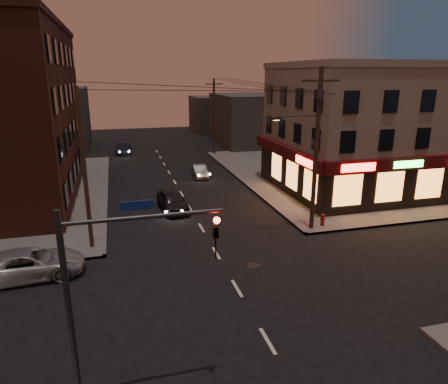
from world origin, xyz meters
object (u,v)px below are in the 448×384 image
object	(u,v)px
sedan_near	(172,201)
fire_hydrant	(323,219)
sedan_far	(123,148)
suv_cross	(29,264)
sedan_mid	(200,171)

from	to	relation	value
sedan_near	fire_hydrant	distance (m)	10.85
sedan_near	sedan_far	xyz separation A→B (m)	(-2.90, 23.63, -0.04)
suv_cross	sedan_far	xyz separation A→B (m)	(5.40, 31.92, -0.02)
sedan_near	fire_hydrant	size ratio (longest dim) A/B	5.49
sedan_mid	fire_hydrant	bearing A→B (deg)	-69.43
suv_cross	sedan_near	xyz separation A→B (m)	(8.30, 8.30, 0.02)
sedan_near	sedan_mid	bearing A→B (deg)	61.01
sedan_far	fire_hydrant	distance (m)	31.96
suv_cross	sedan_mid	bearing A→B (deg)	-39.52
sedan_near	suv_cross	bearing A→B (deg)	-140.68
sedan_near	sedan_mid	xyz separation A→B (m)	(4.00, 9.27, -0.16)
sedan_mid	sedan_far	distance (m)	15.93
sedan_mid	suv_cross	bearing A→B (deg)	-122.65
sedan_mid	fire_hydrant	xyz separation A→B (m)	(5.03, -15.29, -0.00)
suv_cross	sedan_near	world-z (taller)	sedan_near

